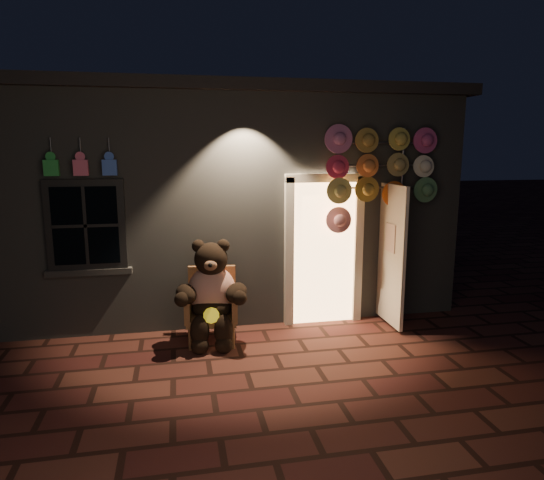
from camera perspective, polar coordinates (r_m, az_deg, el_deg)
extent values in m
plane|color=#53291F|center=(5.80, -2.99, -15.26)|extent=(60.00, 60.00, 0.00)
cube|color=slate|center=(9.24, -6.65, 5.13)|extent=(7.00, 5.00, 3.30)
cube|color=black|center=(9.23, -6.89, 15.87)|extent=(7.30, 5.30, 0.16)
cube|color=black|center=(6.80, -21.02, 1.64)|extent=(1.00, 0.10, 1.20)
cube|color=black|center=(6.77, -21.06, 1.60)|extent=(0.82, 0.06, 1.02)
cube|color=slate|center=(6.92, -20.67, -3.52)|extent=(1.10, 0.14, 0.08)
cube|color=#FFBA72|center=(7.12, 6.02, -1.42)|extent=(0.92, 0.10, 2.10)
cube|color=beige|center=(6.95, 2.01, -1.67)|extent=(0.12, 0.12, 2.20)
cube|color=beige|center=(7.25, 10.04, -1.30)|extent=(0.12, 0.12, 2.20)
cube|color=beige|center=(6.93, 6.29, 7.27)|extent=(1.16, 0.12, 0.12)
cube|color=beige|center=(7.09, 13.90, -1.72)|extent=(0.05, 0.80, 2.00)
cube|color=green|center=(6.73, -24.53, 7.72)|extent=(0.18, 0.07, 0.20)
cylinder|color=#59595E|center=(6.78, -24.58, 9.86)|extent=(0.02, 0.02, 0.25)
cube|color=#DD5B7B|center=(6.65, -21.57, 7.92)|extent=(0.18, 0.07, 0.20)
cylinder|color=#59595E|center=(6.71, -21.63, 10.07)|extent=(0.02, 0.02, 0.25)
cube|color=blue|center=(6.60, -18.55, 8.09)|extent=(0.18, 0.07, 0.20)
cylinder|color=#59595E|center=(6.66, -18.62, 10.26)|extent=(0.02, 0.02, 0.25)
cube|color=#955E39|center=(6.54, -7.07, -9.05)|extent=(0.70, 0.66, 0.09)
cube|color=#955E39|center=(6.70, -7.05, -5.69)|extent=(0.64, 0.14, 0.64)
cube|color=#955E39|center=(6.48, -9.79, -7.60)|extent=(0.13, 0.55, 0.36)
cube|color=#955E39|center=(6.46, -4.43, -7.55)|extent=(0.13, 0.55, 0.36)
cylinder|color=#955E39|center=(6.39, -9.61, -11.45)|extent=(0.05, 0.05, 0.29)
cylinder|color=#955E39|center=(6.36, -4.61, -11.41)|extent=(0.05, 0.05, 0.29)
cylinder|color=#955E39|center=(6.86, -9.27, -9.85)|extent=(0.05, 0.05, 0.29)
cylinder|color=#955E39|center=(6.84, -4.63, -9.81)|extent=(0.05, 0.05, 0.29)
ellipsoid|color=red|center=(6.48, -7.08, -5.95)|extent=(0.69, 0.58, 0.67)
ellipsoid|color=black|center=(6.46, -7.07, -7.81)|extent=(0.57, 0.50, 0.32)
sphere|color=black|center=(6.32, -7.19, -2.23)|extent=(0.48, 0.48, 0.43)
sphere|color=black|center=(6.32, -8.66, -0.71)|extent=(0.17, 0.17, 0.17)
sphere|color=black|center=(6.31, -5.77, -0.66)|extent=(0.17, 0.17, 0.17)
ellipsoid|color=brown|center=(6.14, -7.25, -2.99)|extent=(0.18, 0.14, 0.14)
ellipsoid|color=black|center=(6.29, -10.08, -6.26)|extent=(0.34, 0.48, 0.24)
ellipsoid|color=black|center=(6.26, -4.22, -6.20)|extent=(0.41, 0.50, 0.24)
ellipsoid|color=black|center=(6.28, -8.50, -10.58)|extent=(0.24, 0.24, 0.41)
ellipsoid|color=black|center=(6.27, -5.72, -10.56)|extent=(0.24, 0.24, 0.41)
sphere|color=black|center=(6.29, -8.49, -12.20)|extent=(0.23, 0.23, 0.23)
sphere|color=black|center=(6.28, -5.70, -12.18)|extent=(0.23, 0.23, 0.23)
cylinder|color=yellow|center=(6.20, -7.16, -8.80)|extent=(0.21, 0.11, 0.20)
cylinder|color=#59595E|center=(7.38, 14.79, 1.58)|extent=(0.04, 0.04, 2.83)
cylinder|color=#59595E|center=(7.14, 13.02, 11.08)|extent=(1.26, 0.03, 0.03)
cylinder|color=#59595E|center=(7.14, 12.91, 8.56)|extent=(1.26, 0.03, 0.03)
cylinder|color=#59595E|center=(7.16, 12.81, 6.05)|extent=(1.26, 0.03, 0.03)
cylinder|color=#BB6497|center=(6.84, 7.97, 11.71)|extent=(0.36, 0.11, 0.36)
cylinder|color=#A78338|center=(6.96, 11.38, 11.59)|extent=(0.36, 0.11, 0.36)
cylinder|color=gold|center=(7.10, 14.66, 11.43)|extent=(0.36, 0.11, 0.36)
cylinder|color=#D64B91|center=(7.34, 17.46, 11.26)|extent=(0.36, 0.11, 0.36)
cylinder|color=#CC2F54|center=(6.81, 7.97, 8.63)|extent=(0.36, 0.11, 0.36)
cylinder|color=orange|center=(6.93, 11.36, 8.56)|extent=(0.36, 0.11, 0.36)
cylinder|color=tan|center=(7.16, 14.32, 8.50)|extent=(0.36, 0.11, 0.36)
cylinder|color=white|center=(7.32, 17.41, 8.39)|extent=(0.36, 0.11, 0.36)
cylinder|color=#D0C363|center=(6.81, 7.97, 5.54)|extent=(0.36, 0.11, 0.36)
cylinder|color=olive|center=(7.01, 11.07, 5.59)|extent=(0.36, 0.11, 0.36)
cylinder|color=orange|center=(7.15, 14.28, 5.56)|extent=(0.36, 0.11, 0.36)
cylinder|color=#548D5B|center=(7.31, 17.36, 5.51)|extent=(0.36, 0.11, 0.36)
cylinder|color=#CF7D7F|center=(6.90, 7.73, 2.55)|extent=(0.36, 0.11, 0.36)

